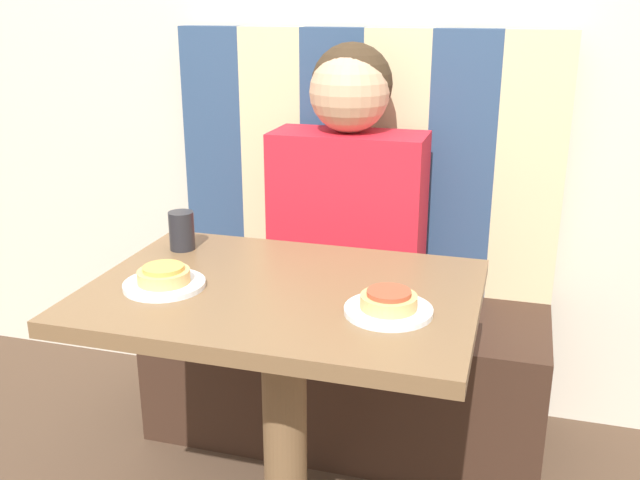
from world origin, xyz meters
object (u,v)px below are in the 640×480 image
(plate_left, at_px, (164,285))
(pizza_right, at_px, (389,300))
(pizza_left, at_px, (164,275))
(drinking_cup, at_px, (182,231))
(person, at_px, (349,179))
(plate_right, at_px, (388,311))

(plate_left, xyz_separation_m, pizza_right, (0.48, 0.00, 0.02))
(pizza_left, height_order, drinking_cup, drinking_cup)
(plate_left, relative_size, pizza_left, 1.57)
(person, height_order, plate_left, person)
(pizza_left, relative_size, pizza_right, 1.00)
(plate_right, bearing_deg, pizza_right, 90.00)
(plate_left, bearing_deg, pizza_right, 0.00)
(person, xyz_separation_m, pizza_left, (-0.24, -0.65, -0.07))
(plate_left, xyz_separation_m, drinking_cup, (-0.07, 0.23, 0.04))
(plate_right, relative_size, pizza_right, 1.57)
(pizza_left, distance_m, drinking_cup, 0.25)
(person, bearing_deg, pizza_left, -110.42)
(plate_left, height_order, drinking_cup, drinking_cup)
(pizza_right, distance_m, drinking_cup, 0.60)
(person, distance_m, pizza_right, 0.69)
(plate_left, bearing_deg, plate_right, 0.00)
(pizza_right, relative_size, drinking_cup, 1.17)
(pizza_right, bearing_deg, drinking_cup, 157.12)
(person, relative_size, drinking_cup, 8.02)
(plate_left, relative_size, plate_right, 1.00)
(pizza_right, bearing_deg, pizza_left, 180.00)
(person, distance_m, plate_right, 0.70)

